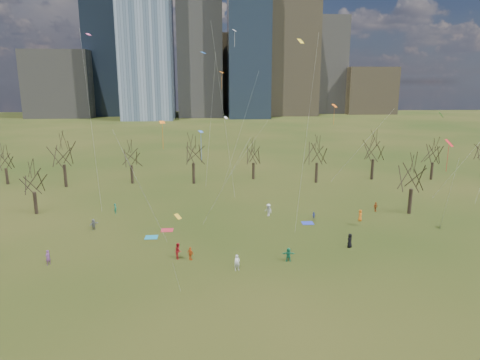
{
  "coord_description": "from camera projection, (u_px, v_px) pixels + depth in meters",
  "views": [
    {
      "loc": [
        -3.92,
        -41.61,
        19.38
      ],
      "look_at": [
        0.0,
        12.0,
        7.0
      ],
      "focal_mm": 32.0,
      "sensor_mm": 36.0,
      "label": 1
    }
  ],
  "objects": [
    {
      "name": "blanket_crimson",
      "position": [
        167.0,
        230.0,
        57.14
      ],
      "size": [
        1.6,
        1.5,
        0.03
      ],
      "primitive_type": "cube",
      "color": "#B62432",
      "rests_on": "ground"
    },
    {
      "name": "kites_airborne",
      "position": [
        279.0,
        132.0,
        57.43
      ],
      "size": [
        77.81,
        52.94,
        31.71
      ],
      "color": "orange",
      "rests_on": "ground"
    },
    {
      "name": "person_8",
      "position": [
        314.0,
        215.0,
        62.07
      ],
      "size": [
        0.51,
        0.56,
        0.93
      ],
      "primitive_type": "imported",
      "rotation": [
        0.0,
        0.0,
        5.15
      ],
      "color": "#2A37B7",
      "rests_on": "ground"
    },
    {
      "name": "downtown_skyline",
      "position": [
        210.0,
        46.0,
        240.86
      ],
      "size": [
        212.5,
        78.0,
        118.0
      ],
      "color": "slate",
      "rests_on": "ground"
    },
    {
      "name": "person_13",
      "position": [
        115.0,
        208.0,
        64.34
      ],
      "size": [
        0.44,
        0.6,
        1.51
      ],
      "primitive_type": "imported",
      "rotation": [
        0.0,
        0.0,
        1.71
      ],
      "color": "#19735D",
      "rests_on": "ground"
    },
    {
      "name": "bare_tree_row",
      "position": [
        230.0,
        154.0,
        79.87
      ],
      "size": [
        113.04,
        29.8,
        9.5
      ],
      "color": "black",
      "rests_on": "ground"
    },
    {
      "name": "person_6",
      "position": [
        350.0,
        241.0,
        51.05
      ],
      "size": [
        0.97,
        1.0,
        1.73
      ],
      "primitive_type": "imported",
      "rotation": [
        0.0,
        0.0,
        4.0
      ],
      "color": "black",
      "rests_on": "ground"
    },
    {
      "name": "person_1",
      "position": [
        237.0,
        262.0,
        44.87
      ],
      "size": [
        0.72,
        0.58,
        1.71
      ],
      "primitive_type": "imported",
      "rotation": [
        0.0,
        0.0,
        0.31
      ],
      "color": "white",
      "rests_on": "ground"
    },
    {
      "name": "ground",
      "position": [
        248.0,
        270.0,
        45.07
      ],
      "size": [
        500.0,
        500.0,
        0.0
      ],
      "primitive_type": "plane",
      "color": "black",
      "rests_on": "ground"
    },
    {
      "name": "person_2",
      "position": [
        178.0,
        251.0,
        47.84
      ],
      "size": [
        0.74,
        0.92,
        1.83
      ],
      "primitive_type": "imported",
      "rotation": [
        0.0,
        0.0,
        1.62
      ],
      "color": "#AD1820",
      "rests_on": "ground"
    },
    {
      "name": "person_10",
      "position": [
        376.0,
        207.0,
        65.31
      ],
      "size": [
        0.92,
        0.72,
        1.46
      ],
      "primitive_type": "imported",
      "rotation": [
        0.0,
        0.0,
        0.49
      ],
      "color": "#AE4618",
      "rests_on": "ground"
    },
    {
      "name": "person_5",
      "position": [
        288.0,
        255.0,
        47.12
      ],
      "size": [
        1.5,
        0.61,
        1.57
      ],
      "primitive_type": "imported",
      "rotation": [
        0.0,
        0.0,
        3.04
      ],
      "color": "#1B7A55",
      "rests_on": "ground"
    },
    {
      "name": "person_12",
      "position": [
        360.0,
        215.0,
        60.82
      ],
      "size": [
        0.86,
        0.97,
        1.66
      ],
      "primitive_type": "imported",
      "rotation": [
        0.0,
        0.0,
        1.05
      ],
      "color": "orange",
      "rests_on": "ground"
    },
    {
      "name": "person_9",
      "position": [
        268.0,
        210.0,
        63.08
      ],
      "size": [
        1.3,
        1.35,
        1.85
      ],
      "primitive_type": "imported",
      "rotation": [
        0.0,
        0.0,
        5.43
      ],
      "color": "silver",
      "rests_on": "ground"
    },
    {
      "name": "person_11",
      "position": [
        94.0,
        224.0,
        57.18
      ],
      "size": [
        1.18,
        1.39,
        1.5
      ],
      "primitive_type": "imported",
      "rotation": [
        0.0,
        0.0,
        0.94
      ],
      "color": "slate",
      "rests_on": "ground"
    },
    {
      "name": "person_7",
      "position": [
        48.0,
        257.0,
        46.18
      ],
      "size": [
        0.66,
        0.74,
        1.69
      ],
      "primitive_type": "imported",
      "rotation": [
        0.0,
        0.0,
        4.2
      ],
      "color": "#7E468C",
      "rests_on": "ground"
    },
    {
      "name": "blanket_navy",
      "position": [
        308.0,
        223.0,
        60.02
      ],
      "size": [
        1.6,
        1.5,
        0.03
      ],
      "primitive_type": "cube",
      "color": "#2535AE",
      "rests_on": "ground"
    },
    {
      "name": "person_4",
      "position": [
        190.0,
        254.0,
        47.43
      ],
      "size": [
        0.93,
        0.86,
        1.53
      ],
      "primitive_type": "imported",
      "rotation": [
        0.0,
        0.0,
        2.45
      ],
      "color": "#DE5618",
      "rests_on": "ground"
    },
    {
      "name": "blanket_teal",
      "position": [
        151.0,
        237.0,
        54.53
      ],
      "size": [
        1.6,
        1.5,
        0.03
      ],
      "primitive_type": "cube",
      "color": "teal",
      "rests_on": "ground"
    }
  ]
}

